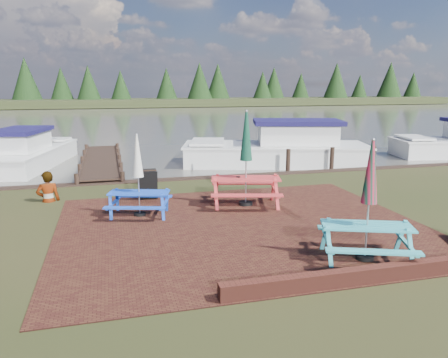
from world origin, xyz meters
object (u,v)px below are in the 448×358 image
(picnic_table_blue, at_px, (139,188))
(boat_jetty, at_px, (28,154))
(jetty, at_px, (101,161))
(person, at_px, (46,172))
(boat_near, at_px, (279,150))
(picnic_table_red, at_px, (246,173))
(chalkboard, at_px, (148,185))
(picnic_table_teal, at_px, (368,219))

(picnic_table_blue, distance_m, boat_jetty, 10.50)
(picnic_table_blue, bearing_deg, jetty, 113.42)
(person, bearing_deg, boat_near, -160.96)
(picnic_table_blue, height_order, person, picnic_table_blue)
(jetty, distance_m, boat_jetty, 3.32)
(picnic_table_red, distance_m, jetty, 9.43)
(boat_jetty, relative_size, boat_near, 0.80)
(picnic_table_red, height_order, boat_near, picnic_table_red)
(picnic_table_blue, distance_m, chalkboard, 1.75)
(boat_jetty, bearing_deg, person, -64.48)
(picnic_table_teal, relative_size, boat_near, 0.28)
(boat_jetty, bearing_deg, picnic_table_red, -39.02)
(jetty, bearing_deg, picnic_table_red, -63.47)
(picnic_table_red, height_order, chalkboard, picnic_table_red)
(boat_near, bearing_deg, chalkboard, 145.88)
(picnic_table_red, bearing_deg, chalkboard, 167.04)
(picnic_table_red, distance_m, person, 6.01)
(picnic_table_red, height_order, boat_jetty, picnic_table_red)
(chalkboard, distance_m, boat_near, 8.62)
(jetty, bearing_deg, boat_jetty, 163.96)
(picnic_table_red, xyz_separation_m, jetty, (-4.20, 8.40, -0.86))
(picnic_table_red, relative_size, chalkboard, 2.99)
(chalkboard, distance_m, jetty, 7.15)
(boat_jetty, bearing_deg, jetty, -3.43)
(boat_jetty, bearing_deg, boat_near, 0.88)
(jetty, xyz_separation_m, boat_near, (8.06, -1.42, 0.37))
(chalkboard, bearing_deg, boat_near, 41.50)
(picnic_table_teal, height_order, picnic_table_blue, picnic_table_teal)
(chalkboard, distance_m, boat_jetty, 9.17)
(picnic_table_blue, distance_m, jetty, 8.76)
(picnic_table_red, relative_size, person, 1.48)
(picnic_table_red, distance_m, picnic_table_blue, 3.12)
(picnic_table_teal, distance_m, picnic_table_blue, 5.99)
(person, bearing_deg, picnic_table_teal, 127.58)
(boat_jetty, relative_size, person, 3.84)
(jetty, height_order, boat_near, boat_near)
(chalkboard, relative_size, jetty, 0.10)
(boat_jetty, bearing_deg, picnic_table_blue, -53.32)
(picnic_table_blue, relative_size, boat_near, 0.25)
(chalkboard, bearing_deg, boat_jetty, 121.78)
(picnic_table_teal, relative_size, picnic_table_blue, 1.11)
(picnic_table_blue, xyz_separation_m, jetty, (-1.10, 8.67, -0.66))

